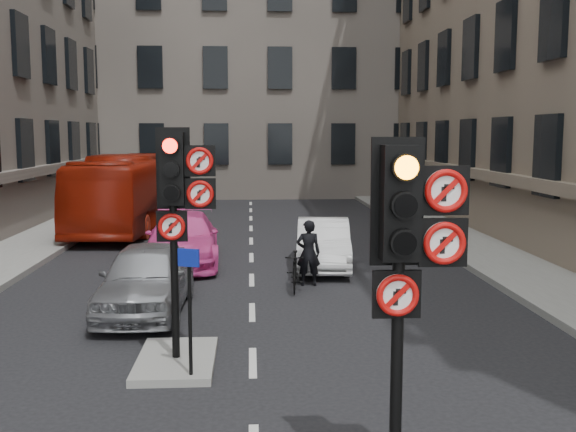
{
  "coord_description": "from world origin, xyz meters",
  "views": [
    {
      "loc": [
        -0.02,
        -5.29,
        3.62
      ],
      "look_at": [
        0.44,
        2.87,
        2.6
      ],
      "focal_mm": 42.0,
      "sensor_mm": 36.0,
      "label": 1
    }
  ],
  "objects": [
    {
      "name": "pavement_right",
      "position": [
        7.2,
        12.0,
        0.08
      ],
      "size": [
        3.0,
        50.0,
        0.16
      ],
      "primitive_type": "cube",
      "color": "gray",
      "rests_on": "ground"
    },
    {
      "name": "centre_island",
      "position": [
        -1.2,
        5.0,
        0.06
      ],
      "size": [
        1.2,
        2.0,
        0.12
      ],
      "primitive_type": "cube",
      "color": "gray",
      "rests_on": "ground"
    },
    {
      "name": "building_far",
      "position": [
        0.0,
        38.0,
        10.0
      ],
      "size": [
        30.0,
        14.0,
        20.0
      ],
      "primitive_type": "cube",
      "color": "gray",
      "rests_on": "ground"
    },
    {
      "name": "signal_near",
      "position": [
        1.49,
        0.99,
        2.58
      ],
      "size": [
        0.91,
        0.4,
        3.58
      ],
      "color": "black",
      "rests_on": "ground"
    },
    {
      "name": "signal_far",
      "position": [
        -1.11,
        4.99,
        2.7
      ],
      "size": [
        0.91,
        0.4,
        3.58
      ],
      "color": "black",
      "rests_on": "centre_island"
    },
    {
      "name": "car_silver",
      "position": [
        -2.13,
        8.15,
        0.7
      ],
      "size": [
        1.73,
        4.14,
        1.4
      ],
      "primitive_type": "imported",
      "rotation": [
        0.0,
        0.0,
        -0.02
      ],
      "color": "#999BA1",
      "rests_on": "ground"
    },
    {
      "name": "car_white",
      "position": [
        1.93,
        12.46,
        0.65
      ],
      "size": [
        1.73,
        4.04,
        1.3
      ],
      "primitive_type": "imported",
      "rotation": [
        0.0,
        0.0,
        -0.09
      ],
      "color": "silver",
      "rests_on": "ground"
    },
    {
      "name": "car_pink",
      "position": [
        -1.89,
        13.2,
        0.69
      ],
      "size": [
        2.23,
        4.88,
        1.39
      ],
      "primitive_type": "imported",
      "rotation": [
        0.0,
        0.0,
        0.06
      ],
      "color": "#E6439C",
      "rests_on": "ground"
    },
    {
      "name": "bus_red",
      "position": [
        -4.5,
        20.25,
        1.4
      ],
      "size": [
        2.94,
        10.2,
        2.81
      ],
      "primitive_type": "imported",
      "rotation": [
        0.0,
        0.0,
        -0.06
      ],
      "color": "maroon",
      "rests_on": "ground"
    },
    {
      "name": "motorcycle",
      "position": [
        1.0,
        9.89,
        0.44
      ],
      "size": [
        0.55,
        1.5,
        0.88
      ],
      "primitive_type": "imported",
      "rotation": [
        0.0,
        0.0,
        -0.1
      ],
      "color": "black",
      "rests_on": "ground"
    },
    {
      "name": "motorcyclist",
      "position": [
        1.35,
        10.35,
        0.79
      ],
      "size": [
        0.58,
        0.38,
        1.57
      ],
      "primitive_type": "imported",
      "rotation": [
        0.0,
        0.0,
        3.13
      ],
      "color": "black",
      "rests_on": "ground"
    },
    {
      "name": "info_sign",
      "position": [
        -0.9,
        4.18,
        1.32
      ],
      "size": [
        0.31,
        0.14,
        1.86
      ],
      "rotation": [
        0.0,
        0.0,
        -0.34
      ],
      "color": "black",
      "rests_on": "centre_island"
    }
  ]
}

